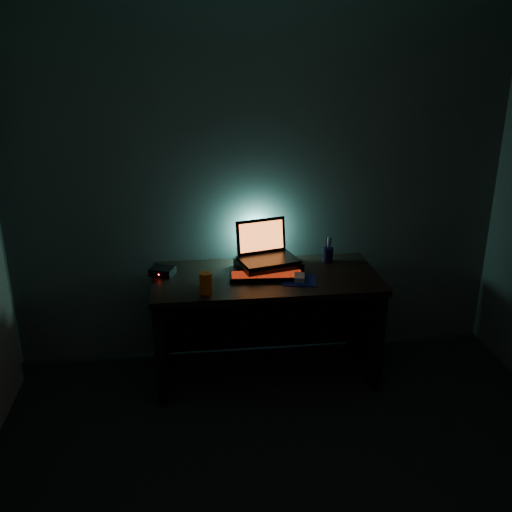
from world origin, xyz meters
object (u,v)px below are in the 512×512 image
Objects in this scene: pen_cup at (328,255)px; juice_glass at (206,283)px; router at (162,271)px; laptop at (265,250)px; keyboard at (267,276)px; mouse at (299,278)px.

pen_cup is 0.98m from juice_glass.
router is (-1.15, -0.10, -0.03)m from pen_cup.
router is (-0.28, 0.33, -0.04)m from juice_glass.
juice_glass is at bearing -153.63° from pen_cup.
keyboard is (-0.02, -0.21, -0.11)m from laptop.
router is at bearing 171.71° from keyboard.
keyboard is 4.47× the size of mouse.
laptop is 0.45m from pen_cup.
laptop is 3.26× the size of juice_glass.
mouse is at bearing -130.49° from pen_cup.
keyboard is at bearing 9.68° from router.
pen_cup is 0.78× the size of juice_glass.
keyboard is 0.53m from pen_cup.
juice_glass is 0.72× the size of router.
keyboard is 0.45m from juice_glass.
pen_cup is at bearing 60.48° from mouse.
juice_glass is at bearing -28.83° from router.
router is at bearing 177.77° from mouse.
laptop reaches higher than juice_glass.
keyboard is at bearing -152.52° from pen_cup.
mouse is at bearing 8.39° from router.
pen_cup reaches higher than mouse.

